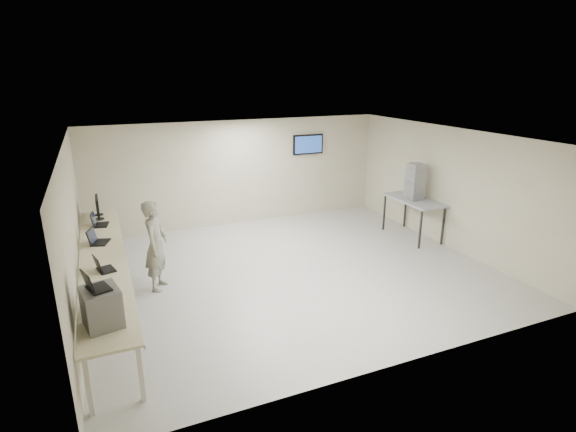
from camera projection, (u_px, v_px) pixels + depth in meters
name	position (u px, v px, depth m)	size (l,w,h in m)	color
room	(292.00, 206.00, 9.06)	(8.01, 7.01, 2.81)	beige
workbench	(104.00, 262.00, 7.83)	(0.76, 6.00, 0.90)	#BBB191
equipment_box	(102.00, 307.00, 5.65)	(0.43, 0.49, 0.51)	slate
laptop_on_box	(94.00, 285.00, 5.54)	(0.36, 0.38, 0.25)	black
laptop_0	(102.00, 302.00, 6.13)	(0.36, 0.42, 0.31)	black
laptop_1	(102.00, 267.00, 7.27)	(0.35, 0.39, 0.26)	black
laptop_2	(97.00, 240.00, 8.43)	(0.43, 0.45, 0.30)	black
laptop_3	(98.00, 222.00, 9.41)	(0.37, 0.42, 0.29)	black
monitor_near	(97.00, 207.00, 9.75)	(0.22, 0.49, 0.48)	black
monitor_far	(97.00, 204.00, 10.06)	(0.20, 0.45, 0.44)	black
soldier	(156.00, 245.00, 8.43)	(0.64, 0.42, 1.74)	#5C5D52
side_table	(414.00, 202.00, 11.10)	(0.77, 1.65, 0.99)	gray
storage_bins	(415.00, 182.00, 10.93)	(0.34, 0.38, 0.89)	gray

